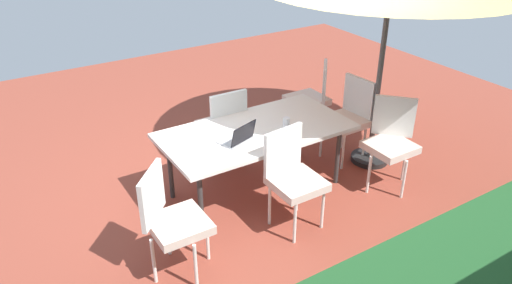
{
  "coord_description": "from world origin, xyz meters",
  "views": [
    {
      "loc": [
        2.42,
        3.85,
        3.03
      ],
      "look_at": [
        0.0,
        0.0,
        0.59
      ],
      "focal_mm": 34.93,
      "sensor_mm": 36.0,
      "label": 1
    }
  ],
  "objects": [
    {
      "name": "chair_north",
      "position": [
        0.02,
        0.68,
        0.55
      ],
      "size": [
        0.47,
        0.48,
        0.98
      ],
      "rotation": [
        0.0,
        0.0,
        3.26
      ],
      "color": "beige",
      "rests_on": "ground_plane"
    },
    {
      "name": "chair_northeast",
      "position": [
        1.25,
        0.69,
        0.55
      ],
      "size": [
        0.59,
        0.59,
        0.98
      ],
      "rotation": [
        0.0,
        0.0,
        3.97
      ],
      "color": "beige",
      "rests_on": "ground_plane"
    },
    {
      "name": "dining_table",
      "position": [
        0.0,
        0.0,
        0.69
      ],
      "size": [
        1.96,
        1.0,
        0.74
      ],
      "color": "silver",
      "rests_on": "ground_plane"
    },
    {
      "name": "chair_south",
      "position": [
        0.04,
        -0.63,
        0.55
      ],
      "size": [
        0.46,
        0.47,
        0.98
      ],
      "rotation": [
        0.0,
        0.0,
        -0.03
      ],
      "color": "beige",
      "rests_on": "ground_plane"
    },
    {
      "name": "chair_west",
      "position": [
        -1.31,
        -0.04,
        0.55
      ],
      "size": [
        0.48,
        0.47,
        0.98
      ],
      "rotation": [
        0.0,
        0.0,
        1.66
      ],
      "color": "beige",
      "rests_on": "ground_plane"
    },
    {
      "name": "chair_northwest",
      "position": [
        -1.29,
        0.66,
        0.55
      ],
      "size": [
        0.59,
        0.59,
        0.98
      ],
      "rotation": [
        0.0,
        0.0,
        2.31
      ],
      "color": "beige",
      "rests_on": "ground_plane"
    },
    {
      "name": "ground_plane",
      "position": [
        0.0,
        0.0,
        -0.01
      ],
      "size": [
        10.0,
        10.0,
        0.02
      ],
      "primitive_type": "cube",
      "color": "brown"
    },
    {
      "name": "chair_southwest",
      "position": [
        -1.3,
        -0.74,
        0.55
      ],
      "size": [
        0.59,
        0.58,
        0.98
      ],
      "rotation": [
        0.0,
        0.0,
        0.87
      ],
      "color": "beige",
      "rests_on": "ground_plane"
    },
    {
      "name": "laptop",
      "position": [
        0.29,
        0.14,
        0.78
      ],
      "size": [
        0.38,
        0.34,
        0.21
      ],
      "rotation": [
        0.0,
        0.0,
        0.33
      ],
      "color": "#B7B7BC",
      "rests_on": "dining_table"
    },
    {
      "name": "cup",
      "position": [
        -0.3,
        0.12,
        0.79
      ],
      "size": [
        0.07,
        0.07,
        0.1
      ],
      "primitive_type": "cylinder",
      "color": "white",
      "rests_on": "dining_table"
    }
  ]
}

